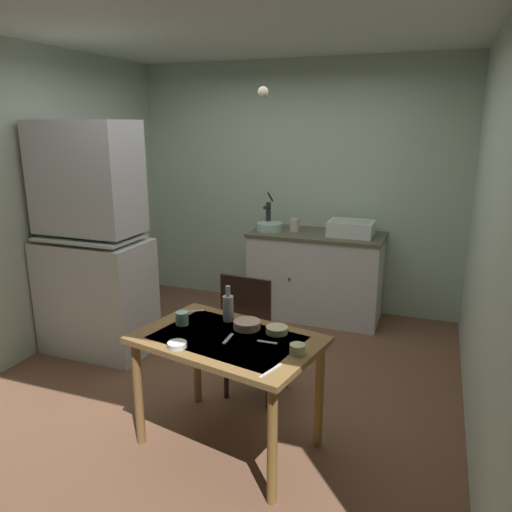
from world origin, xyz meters
TOP-DOWN VIEW (x-y plane):
  - ground_plane at (0.00, 0.00)m, footprint 4.63×4.63m
  - wall_back at (0.00, 1.87)m, footprint 3.66×0.10m
  - wall_left at (-1.83, 0.00)m, footprint 0.10×3.73m
  - wall_right at (1.83, 0.00)m, footprint 0.10×3.73m
  - ceiling_slab at (0.00, 0.00)m, footprint 3.66×3.73m
  - hutch_cabinet at (-1.30, 0.04)m, footprint 0.93×0.57m
  - counter_cabinet at (0.34, 1.50)m, footprint 1.36×0.64m
  - sink_basin at (0.68, 1.50)m, footprint 0.44×0.34m
  - hand_pump at (-0.21, 1.54)m, footprint 0.05×0.27m
  - mixing_bowl_counter at (-0.16, 1.45)m, footprint 0.27×0.27m
  - stoneware_crock at (0.10, 1.50)m, footprint 0.10×0.10m
  - dining_table at (0.35, -0.82)m, footprint 1.21×0.91m
  - chair_far_side at (0.29, -0.24)m, footprint 0.43×0.43m
  - serving_bowl_wide at (0.41, -0.66)m, footprint 0.17×0.17m
  - soup_bowl_small at (0.13, -1.05)m, footprint 0.11×0.11m
  - sauce_dish at (0.61, -0.66)m, footprint 0.14×0.14m
  - teacup_cream at (0.81, -0.88)m, footprint 0.09×0.09m
  - teacup_mint at (0.00, -0.74)m, footprint 0.08×0.08m
  - glass_bottle at (0.25, -0.58)m, footprint 0.07×0.07m
  - table_knife at (0.73, -1.13)m, footprint 0.07×0.19m
  - teaspoon_near_bowl at (-0.04, -0.52)m, footprint 0.14×0.11m
  - teaspoon_by_cup at (0.60, -0.81)m, footprint 0.12×0.02m
  - serving_spoon at (0.37, -0.84)m, footprint 0.03×0.15m
  - pendant_bulb at (0.20, 0.22)m, footprint 0.08×0.08m

SIDE VIEW (x-z plane):
  - ground_plane at x=0.00m, z-range 0.00..0.00m
  - counter_cabinet at x=0.34m, z-range 0.00..0.91m
  - chair_far_side at x=0.29m, z-range 0.02..1.00m
  - dining_table at x=0.35m, z-range 0.27..1.01m
  - table_knife at x=0.73m, z-range 0.74..0.75m
  - teaspoon_near_bowl at x=-0.04m, z-range 0.74..0.75m
  - teaspoon_by_cup at x=0.60m, z-range 0.74..0.75m
  - serving_spoon at x=0.37m, z-range 0.74..0.75m
  - soup_bowl_small at x=0.13m, z-range 0.74..0.77m
  - sauce_dish at x=0.61m, z-range 0.74..0.78m
  - serving_bowl_wide at x=0.41m, z-range 0.74..0.79m
  - teacup_cream at x=0.81m, z-range 0.74..0.80m
  - teacup_mint at x=0.00m, z-range 0.74..0.82m
  - glass_bottle at x=0.25m, z-range 0.72..0.95m
  - hutch_cabinet at x=-1.30m, z-range -0.06..1.96m
  - mixing_bowl_counter at x=-0.16m, z-range 0.91..0.99m
  - stoneware_crock at x=0.10m, z-range 0.91..1.04m
  - sink_basin at x=0.68m, z-range 0.91..1.06m
  - hand_pump at x=-0.21m, z-range 0.88..1.27m
  - wall_back at x=0.00m, z-range 0.00..2.64m
  - wall_left at x=-1.83m, z-range 0.00..2.64m
  - wall_right at x=1.83m, z-range 0.00..2.64m
  - pendant_bulb at x=0.20m, z-range 2.17..2.25m
  - ceiling_slab at x=0.00m, z-range 2.64..2.74m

